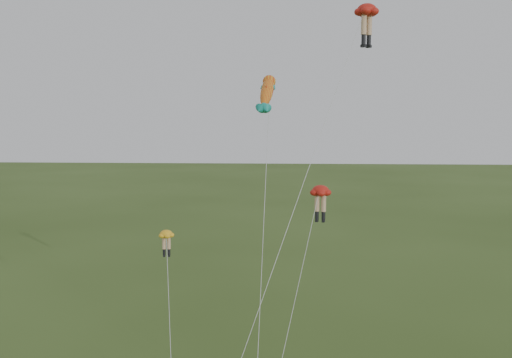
{
  "coord_description": "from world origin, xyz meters",
  "views": [
    {
      "loc": [
        1.99,
        -30.04,
        16.32
      ],
      "look_at": [
        0.1,
        6.0,
        12.05
      ],
      "focal_mm": 40.0,
      "sensor_mm": 36.0,
      "label": 1
    }
  ],
  "objects": [
    {
      "name": "legs_kite_yellow",
      "position": [
        -5.44,
        4.57,
        8.21
      ],
      "size": [
        2.26,
        7.24,
        8.93
      ],
      "rotation": [
        0.0,
        0.0,
        0.1
      ],
      "color": "gold",
      "rests_on": "ground"
    },
    {
      "name": "legs_kite_red_mid",
      "position": [
        4.01,
        3.7,
        11.26
      ],
      "size": [
        3.89,
        7.25,
        11.98
      ],
      "rotation": [
        0.0,
        0.0,
        -0.26
      ],
      "color": "#B51C12",
      "rests_on": "ground"
    },
    {
      "name": "legs_kite_red_high",
      "position": [
        6.95,
        7.23,
        22.24
      ],
      "size": [
        9.65,
        9.7,
        23.14
      ],
      "rotation": [
        0.0,
        0.0,
        0.69
      ],
      "color": "#B51C12",
      "rests_on": "ground"
    },
    {
      "name": "fish_kite",
      "position": [
        0.77,
        6.72,
        17.55
      ],
      "size": [
        1.27,
        9.52,
        19.0
      ],
      "rotation": [
        0.61,
        0.0,
        -0.11
      ],
      "color": "orange",
      "rests_on": "ground"
    }
  ]
}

